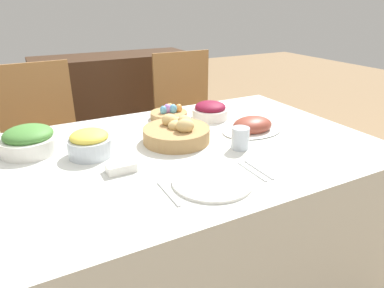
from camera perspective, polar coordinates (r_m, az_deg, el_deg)
The scene contains 17 objects.
ground_plane at distance 1.82m, azimuth -1.24°, elevation -21.93°, with size 12.00×12.00×0.00m, color #937551.
dining_table at distance 1.58m, azimuth -1.35°, elevation -12.57°, with size 1.59×1.04×0.73m.
chair_far_left at distance 2.16m, azimuth -23.24°, elevation 0.02°, with size 0.44×0.44×0.96m.
chair_far_right at distance 2.40m, azimuth -0.45°, elevation 4.09°, with size 0.42×0.42×0.96m.
sideboard at distance 2.94m, azimuth -12.37°, elevation 5.73°, with size 1.23×0.44×0.88m.
bread_basket at distance 1.44m, azimuth -2.46°, elevation 1.98°, with size 0.28×0.28×0.11m.
egg_basket at distance 1.73m, azimuth -3.84°, elevation 5.07°, with size 0.18×0.18×0.08m.
ham_platter at distance 1.58m, azimuth 10.03°, elevation 2.94°, with size 0.29×0.20×0.08m.
beet_salad_bowl at distance 1.73m, azimuth 3.05°, elevation 5.58°, with size 0.18×0.18×0.09m.
pineapple_bowl at distance 1.36m, azimuth -16.64°, elevation 0.13°, with size 0.17×0.17×0.10m.
green_salad_bowl at distance 1.48m, azimuth -25.50°, elevation 0.58°, with size 0.22×0.22×0.11m.
dinner_plate at distance 1.13m, azimuth 3.44°, elevation -6.17°, with size 0.27×0.27×0.01m.
fork at distance 1.07m, azimuth -3.99°, elevation -8.21°, with size 0.01×0.16×0.00m.
knife at distance 1.22m, azimuth 9.93°, elevation -4.49°, with size 0.01×0.16×0.00m.
spoon at distance 1.23m, azimuth 11.04°, elevation -4.18°, with size 0.01×0.16×0.00m.
drinking_cup at distance 1.38m, azimuth 8.05°, elevation 0.98°, with size 0.07×0.07×0.09m.
butter_dish at distance 1.22m, azimuth -11.76°, elevation -3.80°, with size 0.10×0.06×0.03m.
Camera 1 is at (-0.57, -1.16, 1.28)m, focal length 32.00 mm.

